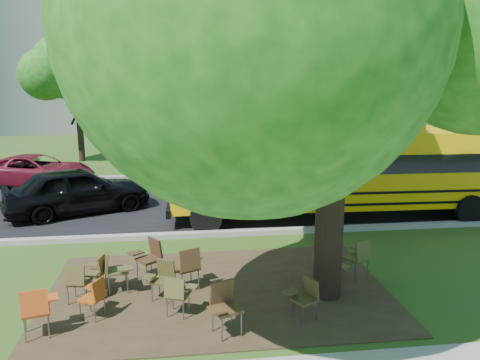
{
  "coord_description": "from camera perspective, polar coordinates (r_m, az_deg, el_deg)",
  "views": [
    {
      "loc": [
        0.32,
        -9.51,
        4.37
      ],
      "look_at": [
        1.99,
        3.81,
        1.42
      ],
      "focal_mm": 35.0,
      "sensor_mm": 36.0,
      "label": 1
    }
  ],
  "objects": [
    {
      "name": "ground",
      "position": [
        10.47,
        -8.44,
        -12.42
      ],
      "size": [
        160.0,
        160.0,
        0.0
      ],
      "primitive_type": "plane",
      "color": "#314A17",
      "rests_on": "ground"
    },
    {
      "name": "dirt_patch",
      "position": [
        10.03,
        -2.62,
        -13.36
      ],
      "size": [
        7.0,
        4.5,
        0.03
      ],
      "primitive_type": "cube",
      "color": "#382819",
      "rests_on": "ground"
    },
    {
      "name": "asphalt_road",
      "position": [
        17.07,
        -7.98,
        -2.49
      ],
      "size": [
        80.0,
        8.0,
        0.04
      ],
      "primitive_type": "cube",
      "color": "black",
      "rests_on": "ground"
    },
    {
      "name": "kerb_near",
      "position": [
        13.23,
        -8.19,
        -6.7
      ],
      "size": [
        80.0,
        0.25,
        0.14
      ],
      "primitive_type": "cube",
      "color": "gray",
      "rests_on": "ground"
    },
    {
      "name": "kerb_far",
      "position": [
        21.05,
        -7.85,
        0.49
      ],
      "size": [
        80.0,
        0.25,
        0.14
      ],
      "primitive_type": "cube",
      "color": "gray",
      "rests_on": "ground"
    },
    {
      "name": "building_main",
      "position": [
        46.73,
        -18.44,
        19.95
      ],
      "size": [
        38.0,
        16.0,
        22.0
      ],
      "primitive_type": "cube",
      "color": "slate",
      "rests_on": "ground"
    },
    {
      "name": "bg_tree_2",
      "position": [
        26.06,
        -19.3,
        11.37
      ],
      "size": [
        4.8,
        4.8,
        6.62
      ],
      "color": "black",
      "rests_on": "ground"
    },
    {
      "name": "bg_tree_3",
      "position": [
        24.74,
        11.29,
        13.69
      ],
      "size": [
        5.6,
        5.6,
        7.84
      ],
      "color": "black",
      "rests_on": "ground"
    },
    {
      "name": "school_bus",
      "position": [
        15.25,
        15.42,
        1.51
      ],
      "size": [
        11.43,
        2.82,
        2.78
      ],
      "rotation": [
        0.0,
        0.0,
        -0.02
      ],
      "color": "#DBA606",
      "rests_on": "ground"
    },
    {
      "name": "chair_0",
      "position": [
        8.87,
        -23.53,
        -14.0
      ],
      "size": [
        0.64,
        0.69,
        0.94
      ],
      "rotation": [
        0.0,
        0.0,
        0.27
      ],
      "color": "#C24614",
      "rests_on": "ground"
    },
    {
      "name": "chair_1",
      "position": [
        9.83,
        -19.05,
        -11.34
      ],
      "size": [
        0.62,
        0.5,
        0.85
      ],
      "rotation": [
        0.0,
        0.0,
        -0.19
      ],
      "color": "#4C4421",
      "rests_on": "ground"
    },
    {
      "name": "chair_2",
      "position": [
        9.21,
        -17.31,
        -13.12
      ],
      "size": [
        0.51,
        0.65,
        0.79
      ],
      "rotation": [
        0.0,
        0.0,
        1.13
      ],
      "color": "#A64611",
      "rests_on": "ground"
    },
    {
      "name": "chair_3",
      "position": [
        9.63,
        -9.44,
        -11.46
      ],
      "size": [
        0.66,
        0.52,
        0.81
      ],
      "rotation": [
        0.0,
        0.0,
        2.71
      ],
      "color": "#433F1D",
      "rests_on": "ground"
    },
    {
      "name": "chair_4",
      "position": [
        8.92,
        -7.57,
        -13.38
      ],
      "size": [
        0.65,
        0.51,
        0.82
      ],
      "rotation": [
        0.0,
        0.0,
        -0.34
      ],
      "color": "brown",
      "rests_on": "ground"
    },
    {
      "name": "chair_5",
      "position": [
        8.29,
        -1.99,
        -14.78
      ],
      "size": [
        0.65,
        0.73,
        0.95
      ],
      "rotation": [
        0.0,
        0.0,
        3.51
      ],
      "color": "#4C311B",
      "rests_on": "ground"
    },
    {
      "name": "chair_6",
      "position": [
        8.86,
        7.97,
        -13.67
      ],
      "size": [
        0.64,
        0.54,
        0.8
      ],
      "rotation": [
        0.0,
        0.0,
        2.03
      ],
      "color": "#41391C",
      "rests_on": "ground"
    },
    {
      "name": "chair_7",
      "position": [
        9.97,
        10.92,
        -10.62
      ],
      "size": [
        0.71,
        0.56,
        0.83
      ],
      "rotation": [
        0.0,
        0.0,
        -0.72
      ],
      "color": "brown",
      "rests_on": "ground"
    },
    {
      "name": "chair_8",
      "position": [
        10.28,
        -16.96,
        -10.41
      ],
      "size": [
        0.46,
        0.58,
        0.78
      ],
      "rotation": [
        0.0,
        0.0,
        1.36
      ],
      "color": "#4B4220",
      "rests_on": "ground"
    },
    {
      "name": "chair_9",
      "position": [
        10.56,
        -10.95,
        -8.91
      ],
      "size": [
        0.78,
        0.62,
        0.93
      ],
      "rotation": [
        0.0,
        0.0,
        2.23
      ],
      "color": "#412817",
      "rests_on": "ground"
    },
    {
      "name": "chair_10",
      "position": [
        10.06,
        -15.1,
        -10.22
      ],
      "size": [
        0.65,
        0.63,
        0.93
      ],
      "rotation": [
        0.0,
        0.0,
        -1.37
      ],
      "color": "brown",
      "rests_on": "ground"
    },
    {
      "name": "chair_11",
      "position": [
        9.89,
        -6.29,
        -10.13
      ],
      "size": [
        0.66,
        0.76,
        0.96
      ],
      "rotation": [
        0.0,
        0.0,
        0.41
      ],
      "color": "#4C331B",
      "rests_on": "ground"
    },
    {
      "name": "chair_12",
      "position": [
        10.11,
        9.87,
        -10.1
      ],
      "size": [
        0.5,
        0.59,
        0.86
      ],
      "rotation": [
        0.0,
        0.0,
        4.64
      ],
      "color": "#433018",
      "rests_on": "ground"
    },
    {
      "name": "chair_13",
      "position": [
        10.68,
        14.31,
        -8.82
      ],
      "size": [
        0.63,
        0.75,
        0.93
      ],
      "rotation": [
        0.0,
        0.0,
        0.46
      ],
      "color": "#4A4720",
      "rests_on": "ground"
    },
    {
      "name": "black_car",
      "position": [
        16.12,
        -19.17,
        -1.18
      ],
      "size": [
        4.91,
        3.55,
        1.55
      ],
      "primitive_type": "imported",
      "rotation": [
        0.0,
        0.0,
        2.0
      ],
      "color": "black",
      "rests_on": "ground"
    },
    {
      "name": "bg_car_red",
      "position": [
        20.88,
        -23.54,
        1.07
      ],
      "size": [
        4.99,
        3.19,
        1.28
      ],
      "primitive_type": "imported",
      "rotation": [
        0.0,
        0.0,
        1.32
      ],
      "color": "maroon",
      "rests_on": "ground"
    }
  ]
}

